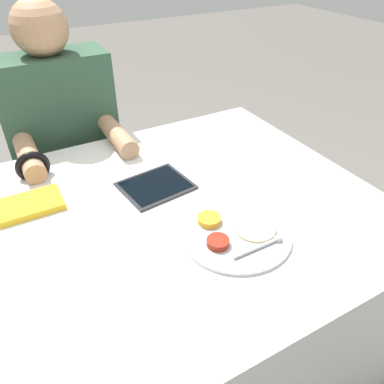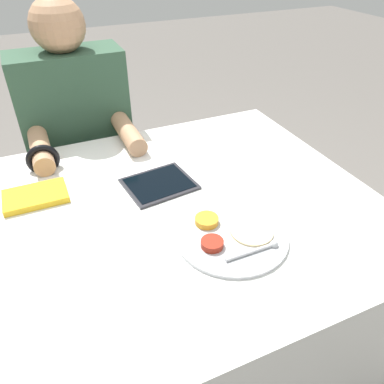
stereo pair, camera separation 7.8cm
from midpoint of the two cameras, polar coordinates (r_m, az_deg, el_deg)
name	(u,v)px [view 2 (the right image)]	position (r m, az deg, el deg)	size (l,w,h in m)	color
ground_plane	(172,347)	(1.64, -1.63, -22.57)	(12.00, 12.00, 0.00)	#605B56
dining_table	(169,288)	(1.35, -1.89, -14.54)	(1.27, 1.03, 0.72)	silver
thali_tray	(231,235)	(1.01, 8.15, -6.53)	(0.30, 0.30, 0.03)	#B7BABF
red_notebook	(36,197)	(1.21, -21.04, -0.70)	(0.19, 0.12, 0.02)	silver
tablet_device	(159,184)	(1.20, -3.18, 1.19)	(0.23, 0.20, 0.01)	#28282D
person_diner	(83,157)	(1.71, -14.99, 5.16)	(0.43, 0.47, 1.21)	black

